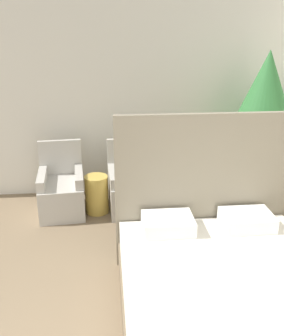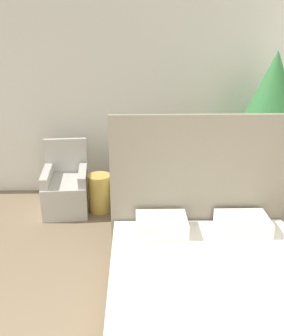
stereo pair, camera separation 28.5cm
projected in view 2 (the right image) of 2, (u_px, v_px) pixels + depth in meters
name	position (u px, v px, depth m)	size (l,w,h in m)	color
wall_back	(117.00, 94.00, 5.20)	(10.00, 0.06, 2.90)	silver
bed	(213.00, 292.00, 3.03)	(1.74, 1.97, 1.58)	brown
armchair_near_window_left	(66.00, 190.00, 5.00)	(0.62, 0.75, 0.91)	#B7B2A8
armchair_near_window_right	(134.00, 190.00, 5.02)	(0.60, 0.73, 0.91)	#B7B2A8
potted_palm	(271.00, 107.00, 4.67)	(1.01, 1.01, 2.07)	brown
side_table	(100.00, 193.00, 4.97)	(0.30, 0.30, 0.51)	gold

